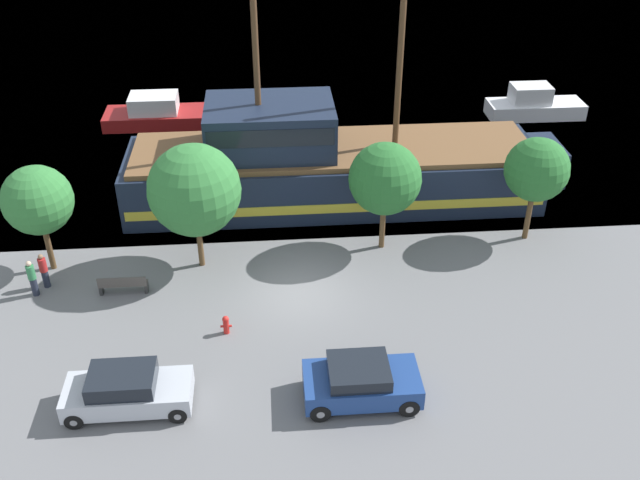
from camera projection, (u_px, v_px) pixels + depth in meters
name	position (u px, v px, depth m)	size (l,w,h in m)	color
ground_plane	(297.00, 293.00, 28.78)	(160.00, 160.00, 0.00)	slate
water_surface	(272.00, 8.00, 65.76)	(80.00, 80.00, 0.00)	teal
pirate_ship	(326.00, 166.00, 34.35)	(21.05, 5.18, 11.44)	#192338
moored_boat_dockside	(534.00, 105.00, 43.79)	(5.83, 2.03, 2.01)	silver
moored_boat_outer	(161.00, 113.00, 42.80)	(7.03, 2.52, 1.84)	maroon
parked_car_curb_front	(361.00, 382.00, 23.44)	(3.83, 2.01, 1.45)	navy
parked_car_curb_mid	(127.00, 391.00, 23.10)	(4.11, 1.78, 1.49)	#B7BCC6
fire_hydrant	(226.00, 324.00, 26.46)	(0.42, 0.25, 0.76)	red
bench_promenade_east	(123.00, 284.00, 28.51)	(1.92, 0.45, 0.85)	#4C4742
pedestrian_walking_near	(44.00, 271.00, 28.74)	(0.32, 0.32, 1.56)	#232838
pedestrian_walking_far	(32.00, 278.00, 28.24)	(0.32, 0.32, 1.61)	#232838
tree_row_east	(38.00, 200.00, 28.51)	(2.83, 2.83, 4.71)	brown
tree_row_mideast	(194.00, 190.00, 28.54)	(3.78, 3.78, 5.51)	brown
tree_row_midwest	(385.00, 179.00, 29.86)	(3.09, 3.09, 4.94)	brown
tree_row_west	(537.00, 170.00, 30.46)	(2.78, 2.78, 4.83)	brown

